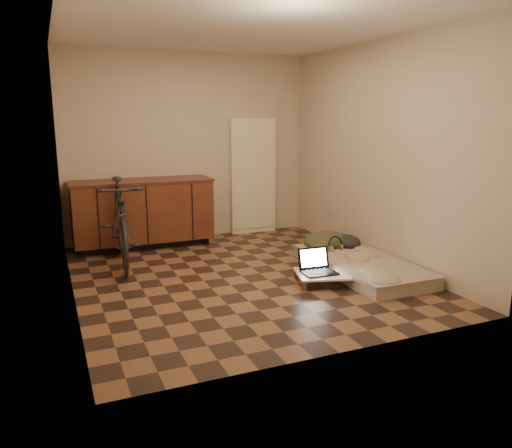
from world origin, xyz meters
name	(u,v)px	position (x,y,z in m)	size (l,w,h in m)	color
room_shell	(241,158)	(0.00, 0.00, 1.30)	(3.50, 4.00, 2.60)	brown
cabinets	(143,213)	(-0.75, 1.70, 0.47)	(1.84, 0.62, 0.91)	black
appliance_panel	(253,176)	(0.95, 1.94, 0.85)	(0.70, 0.10, 1.70)	#F2E9BF
bicycle	(120,218)	(-1.14, 0.98, 0.56)	(0.51, 1.73, 1.12)	black
futon	(361,265)	(1.30, -0.40, 0.08)	(0.86, 1.76, 0.15)	#ACA389
clothing_pile	(332,235)	(1.32, 0.28, 0.27)	(0.61, 0.51, 0.25)	#333720
headphones	(335,244)	(1.23, 0.04, 0.23)	(0.24, 0.22, 0.16)	black
lap_desk	(331,274)	(0.78, -0.60, 0.10)	(0.82, 0.65, 0.12)	brown
laptop	(317,267)	(0.65, -0.53, 0.17)	(0.37, 0.33, 0.24)	black
mouse	(358,272)	(1.01, -0.75, 0.14)	(0.06, 0.09, 0.03)	silver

